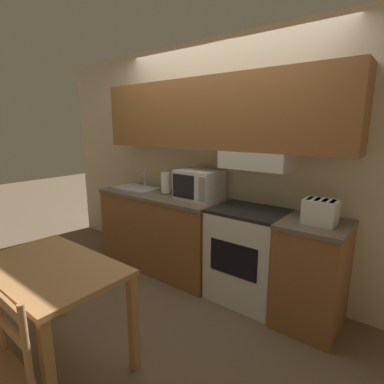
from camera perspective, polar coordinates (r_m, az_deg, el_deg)
name	(u,v)px	position (r m, az deg, el deg)	size (l,w,h in m)	color
ground_plane	(217,272)	(3.64, 4.73, -14.94)	(16.00, 16.00, 0.00)	brown
wall_back	(217,141)	(3.17, 4.75, 9.65)	(5.16, 0.38, 2.55)	beige
lower_counter_main	(162,231)	(3.60, -5.83, -7.35)	(1.57, 0.59, 0.91)	brown
lower_counter_right_stub	(311,274)	(2.79, 21.78, -14.31)	(0.53, 0.59, 0.91)	brown
stove_range	(247,255)	(2.99, 10.46, -11.71)	(0.68, 0.54, 0.91)	silver
microwave	(199,185)	(3.17, 1.39, 1.42)	(0.44, 0.37, 0.31)	silver
toaster	(320,212)	(2.57, 23.24, -3.44)	(0.26, 0.20, 0.20)	silver
sink_basin	(137,188)	(3.76, -10.44, 0.79)	(0.55, 0.36, 0.24)	#B7BABF
paper_towel_roll	(166,183)	(3.45, -5.03, 1.69)	(0.12, 0.12, 0.24)	black
dining_table	(51,280)	(2.35, -25.28, -14.99)	(1.07, 0.66, 0.74)	#B27F4C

